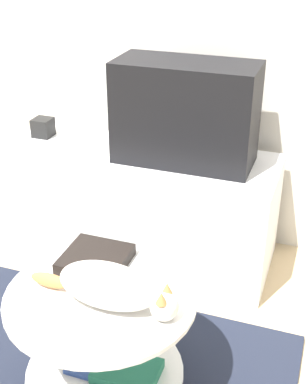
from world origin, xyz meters
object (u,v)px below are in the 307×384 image
at_px(speaker, 43,127).
at_px(cat, 111,287).
at_px(dvd_box, 96,259).
at_px(tv, 185,113).

distance_m(speaker, cat, 1.36).
bearing_deg(cat, dvd_box, 129.38).
relative_size(tv, dvd_box, 2.86).
distance_m(speaker, dvd_box, 1.13).
bearing_deg(dvd_box, tv, 84.17).
height_order(tv, dvd_box, tv).
bearing_deg(speaker, dvd_box, -50.96).
bearing_deg(dvd_box, cat, -52.46).
distance_m(tv, cat, 1.03).
distance_m(dvd_box, cat, 0.24).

